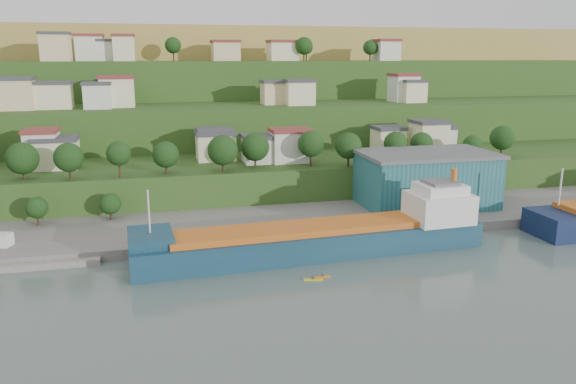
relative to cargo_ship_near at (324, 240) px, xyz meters
name	(u,v)px	position (x,y,z in m)	size (l,w,h in m)	color
ground	(308,275)	(-5.82, -9.47, -2.74)	(500.00, 500.00, 0.00)	#4B5B57
quay	(359,222)	(14.18, 18.53, -2.74)	(220.00, 26.00, 4.00)	slate
hillside	(207,139)	(-5.84, 159.20, -2.66)	(360.00, 211.02, 96.00)	#284719
cargo_ship_near	(324,240)	(0.00, 0.00, 0.00)	(67.32, 13.90, 17.19)	#132F48
warehouse	(426,179)	(31.88, 21.53, 5.69)	(31.18, 19.30, 12.80)	#1F545D
dinghy	(47,253)	(-50.45, 8.45, -1.15)	(3.97, 1.49, 0.79)	silver
kayak_orange	(323,276)	(-3.67, -11.16, -2.53)	(2.85, 0.50, 0.71)	orange
kayak_yellow	(313,279)	(-5.61, -12.04, -2.50)	(3.33, 1.38, 0.82)	gold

